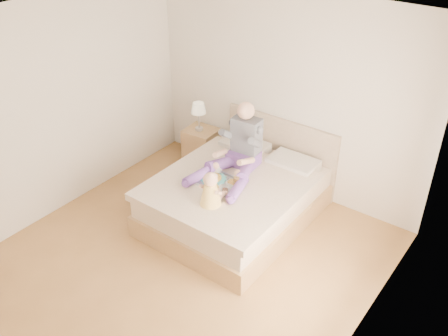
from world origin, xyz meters
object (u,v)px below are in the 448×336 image
Objects in this scene: nightstand at (201,146)px; baby at (211,191)px; tray at (220,181)px; adult at (239,151)px; bed at (239,195)px.

nightstand is 1.36× the size of baby.
tray is (1.13, -1.02, 0.36)m from nightstand.
nightstand is 1.98m from baby.
baby is at bearing -66.14° from tray.
adult is 0.46m from tray.
nightstand is at bearing 130.97° from baby.
bed is 3.89× the size of nightstand.
adult is (1.11, -0.62, 0.59)m from nightstand.
bed is 1.43m from nightstand.
adult is 2.62× the size of baby.
adult reaches higher than bed.
baby is (1.30, -1.42, 0.50)m from nightstand.
baby reaches higher than bed.
baby is (0.19, -0.79, -0.09)m from adult.
baby is (0.17, -0.39, 0.13)m from tray.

